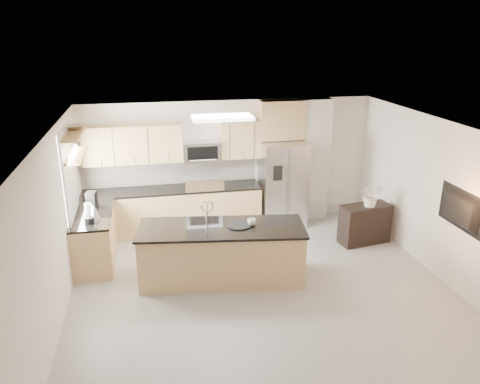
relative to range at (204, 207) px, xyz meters
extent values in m
plane|color=#A9A5A1|center=(0.60, -2.92, -0.47)|extent=(6.50, 6.50, 0.00)
cube|color=silver|center=(0.60, -2.92, 2.13)|extent=(6.00, 6.50, 0.02)
cube|color=beige|center=(0.60, 0.33, 0.83)|extent=(6.00, 0.02, 2.60)
cube|color=beige|center=(0.60, -6.17, 0.83)|extent=(6.00, 0.02, 2.60)
cube|color=beige|center=(-2.40, -2.92, 0.83)|extent=(0.02, 6.50, 2.60)
cube|color=beige|center=(3.60, -2.92, 0.83)|extent=(0.02, 6.50, 2.60)
cube|color=tan|center=(-0.63, 0.00, -0.03)|extent=(3.55, 0.65, 0.88)
cube|color=black|center=(-0.63, 0.00, 0.43)|extent=(3.55, 0.66, 0.04)
cube|color=silver|center=(-0.63, 0.32, 0.71)|extent=(3.55, 0.02, 0.52)
cube|color=tan|center=(-2.07, -1.07, -0.03)|extent=(0.65, 1.50, 0.88)
cube|color=black|center=(-2.07, -1.07, 0.43)|extent=(0.66, 1.50, 0.04)
cube|color=black|center=(0.00, 0.00, -0.02)|extent=(0.76, 0.64, 0.90)
cube|color=black|center=(0.00, 0.00, 0.44)|extent=(0.76, 0.62, 0.03)
cube|color=#B2B2B5|center=(0.00, -0.30, 0.56)|extent=(0.76, 0.04, 0.22)
cube|color=tan|center=(-1.34, 0.16, 1.35)|extent=(1.92, 0.33, 0.75)
cube|color=tan|center=(0.79, 0.16, 1.35)|extent=(0.82, 0.33, 0.75)
cube|color=#B2B2B5|center=(0.00, 0.13, 1.16)|extent=(0.76, 0.40, 0.40)
cube|color=black|center=(0.00, -0.07, 1.16)|extent=(0.60, 0.02, 0.28)
cube|color=#B2B2B5|center=(1.66, -0.05, 0.42)|extent=(0.92, 0.75, 1.78)
cube|color=gray|center=(1.66, -0.43, 0.42)|extent=(0.02, 0.01, 1.69)
cube|color=black|center=(1.44, -0.44, 0.78)|extent=(0.18, 0.03, 0.30)
cube|color=beige|center=(2.42, 0.18, 0.83)|extent=(0.60, 0.30, 2.60)
cube|color=white|center=(-2.38, -1.07, 1.18)|extent=(0.03, 1.05, 1.55)
cube|color=silver|center=(-2.37, -1.07, 1.18)|extent=(0.03, 1.15, 1.65)
cube|color=olive|center=(-2.25, -0.97, 1.48)|extent=(0.30, 1.20, 0.04)
cube|color=olive|center=(-2.25, -0.97, 1.85)|extent=(0.30, 1.20, 0.04)
cube|color=white|center=(0.20, -1.32, 2.09)|extent=(1.00, 0.50, 0.06)
cube|color=tan|center=(0.03, -2.11, -0.03)|extent=(2.74, 1.27, 0.89)
cube|color=black|center=(0.03, -2.11, 0.44)|extent=(2.81, 1.34, 0.04)
cube|color=black|center=(-0.17, -2.11, 0.42)|extent=(0.56, 0.41, 0.01)
cylinder|color=#B2B2B5|center=(-0.17, -1.89, 0.63)|extent=(0.03, 0.03, 0.34)
torus|color=#B2B2B5|center=(-0.17, -1.95, 0.78)|extent=(0.21, 0.03, 0.21)
cube|color=black|center=(2.97, -1.28, -0.09)|extent=(1.01, 0.55, 0.77)
imported|color=silver|center=(0.53, -2.13, 0.52)|extent=(0.17, 0.17, 0.11)
cylinder|color=black|center=(0.32, -2.11, 0.47)|extent=(0.41, 0.41, 0.02)
cylinder|color=black|center=(-2.07, -1.50, 0.50)|extent=(0.15, 0.15, 0.10)
cylinder|color=silver|center=(-2.07, -1.50, 0.68)|extent=(0.11, 0.11, 0.25)
cone|color=#B2B2B5|center=(-2.02, -1.23, 0.56)|extent=(0.21, 0.21, 0.23)
cylinder|color=black|center=(-2.02, -1.23, 0.69)|extent=(0.04, 0.04, 0.04)
cube|color=black|center=(-2.09, -0.79, 0.60)|extent=(0.19, 0.22, 0.30)
cylinder|color=#B2B2B5|center=(-2.09, -0.85, 0.53)|extent=(0.10, 0.10, 0.11)
imported|color=#B2B2B5|center=(-2.25, -0.70, 1.91)|extent=(0.39, 0.39, 0.09)
imported|color=silver|center=(3.01, -1.33, 0.64)|extent=(0.78, 0.73, 0.69)
imported|color=black|center=(3.51, -3.12, 0.88)|extent=(0.14, 1.08, 0.62)
camera|label=1|loc=(-1.04, -8.96, 3.51)|focal=35.00mm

